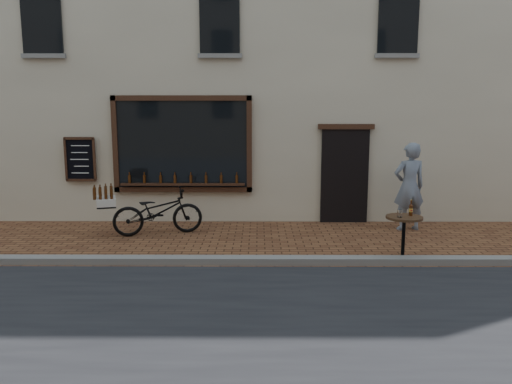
{
  "coord_description": "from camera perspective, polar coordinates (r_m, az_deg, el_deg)",
  "views": [
    {
      "loc": [
        -0.12,
        -8.17,
        2.66
      ],
      "look_at": [
        -0.17,
        1.2,
        1.1
      ],
      "focal_mm": 35.0,
      "sensor_mm": 36.0,
      "label": 1
    }
  ],
  "objects": [
    {
      "name": "kerb",
      "position": [
        8.77,
        1.1,
        -7.81
      ],
      "size": [
        90.0,
        0.25,
        0.12
      ],
      "primitive_type": "cube",
      "color": "slate",
      "rests_on": "ground"
    },
    {
      "name": "pedestrian",
      "position": [
        11.49,
        17.1,
        0.59
      ],
      "size": [
        0.77,
        0.57,
        1.94
      ],
      "primitive_type": "imported",
      "rotation": [
        0.0,
        0.0,
        3.3
      ],
      "color": "slate",
      "rests_on": "ground"
    },
    {
      "name": "cargo_bicycle",
      "position": [
        10.86,
        -11.35,
        -2.16
      ],
      "size": [
        2.27,
        1.21,
        1.07
      ],
      "rotation": [
        0.0,
        0.0,
        1.87
      ],
      "color": "black",
      "rests_on": "ground"
    },
    {
      "name": "shop_building",
      "position": [
        14.85,
        0.81,
        18.52
      ],
      "size": [
        28.0,
        6.2,
        10.0
      ],
      "color": "beige",
      "rests_on": "ground"
    },
    {
      "name": "ground",
      "position": [
        8.59,
        1.12,
        -8.58
      ],
      "size": [
        90.0,
        90.0,
        0.0
      ],
      "primitive_type": "plane",
      "color": "#5A321D",
      "rests_on": "ground"
    },
    {
      "name": "bistro_table",
      "position": [
        9.13,
        16.55,
        -4.11
      ],
      "size": [
        0.63,
        0.63,
        1.09
      ],
      "color": "black",
      "rests_on": "ground"
    }
  ]
}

